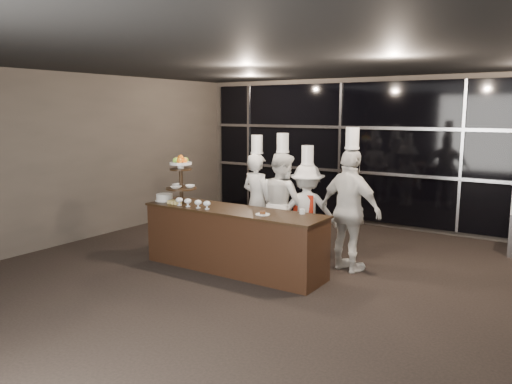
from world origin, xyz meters
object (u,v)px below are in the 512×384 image
Objects in this scene: chef_b at (282,203)px; chef_a at (257,200)px; layer_cake at (164,197)px; chef_c at (307,210)px; chef_d at (350,210)px; buffet_counter at (233,239)px; display_stand at (181,176)px.

chef_a is at bearing 177.64° from chef_b.
layer_cake is 0.15× the size of chef_b.
chef_c is at bearing 7.55° from chef_a.
chef_b reaches higher than chef_c.
chef_b is 0.41m from chef_c.
chef_d reaches higher than chef_b.
chef_c is 0.94m from chef_d.
buffet_counter is 1.17m from chef_b.
chef_a reaches higher than chef_c.
chef_d is at bearing -6.34° from chef_a.
display_stand is at bearing 8.97° from layer_cake.
chef_c is at bearing 160.37° from chef_d.
buffet_counter is at bearing -74.03° from chef_a.
display_stand is 0.37× the size of chef_b.
chef_d is (2.75, 0.97, -0.06)m from layer_cake.
chef_a is 1.76m from chef_d.
layer_cake is at bearing -160.61° from chef_d.
display_stand is 0.41× the size of chef_c.
chef_b reaches higher than display_stand.
chef_c reaches higher than buffet_counter.
buffet_counter is 1.35× the size of chef_d.
chef_a is at bearing 49.34° from layer_cake.
layer_cake is at bearing -177.82° from buffet_counter.
chef_b is at bearing -2.36° from chef_a.
chef_b is (0.50, -0.02, 0.01)m from chef_a.
buffet_counter is 9.47× the size of layer_cake.
buffet_counter is at bearing 2.18° from layer_cake.
layer_cake is (-1.32, -0.05, 0.51)m from buffet_counter.
layer_cake is 0.17× the size of chef_c.
layer_cake is at bearing -145.74° from chef_c.
chef_b is at bearing 80.30° from buffet_counter.
chef_d is (1.43, 0.92, 0.45)m from buffet_counter.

